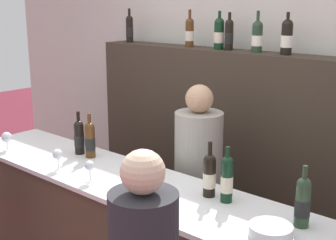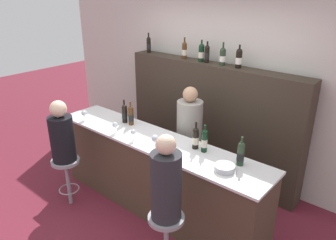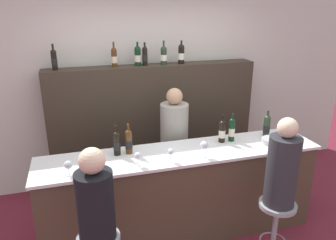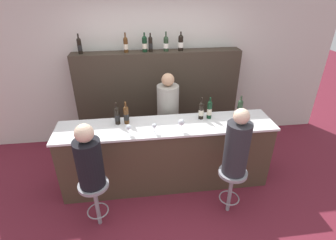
{
  "view_description": "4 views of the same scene",
  "coord_description": "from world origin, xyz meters",
  "px_view_note": "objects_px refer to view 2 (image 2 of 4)",
  "views": [
    {
      "loc": [
        1.93,
        -1.6,
        2.05
      ],
      "look_at": [
        0.22,
        0.37,
        1.39
      ],
      "focal_mm": 50.0,
      "sensor_mm": 36.0,
      "label": 1
    },
    {
      "loc": [
        2.37,
        -2.27,
        2.68
      ],
      "look_at": [
        0.24,
        0.23,
        1.31
      ],
      "focal_mm": 35.0,
      "sensor_mm": 36.0,
      "label": 2
    },
    {
      "loc": [
        -1.01,
        -2.62,
        2.41
      ],
      "look_at": [
        -0.18,
        0.19,
        1.38
      ],
      "focal_mm": 35.0,
      "sensor_mm": 36.0,
      "label": 3
    },
    {
      "loc": [
        -0.37,
        -2.75,
        2.73
      ],
      "look_at": [
        0.01,
        0.2,
        1.1
      ],
      "focal_mm": 28.0,
      "sensor_mm": 36.0,
      "label": 4
    }
  ],
  "objects_px": {
    "wine_glass_0": "(84,113)",
    "guest_seated_right": "(166,183)",
    "wine_glass_2": "(133,133)",
    "bar_stool_left": "(67,170)",
    "wine_bottle_counter_1": "(131,115)",
    "bartender": "(189,147)",
    "wine_bottle_backbar_2": "(201,53)",
    "bar_stool_right": "(166,229)",
    "wine_bottle_backbar_3": "(207,54)",
    "wine_glass_1": "(115,125)",
    "wine_bottle_backbar_0": "(149,45)",
    "wine_bottle_backbar_4": "(223,56)",
    "wine_bottle_counter_2": "(196,138)",
    "wine_bottle_counter_3": "(204,140)",
    "wine_bottle_counter_0": "(125,113)",
    "wine_bottle_counter_4": "(241,153)",
    "wine_bottle_backbar_5": "(239,58)",
    "guest_seated_left": "(62,135)",
    "wine_bottle_backbar_1": "(184,50)",
    "metal_bowl": "(225,168)",
    "wine_glass_3": "(155,139)"
  },
  "relations": [
    {
      "from": "wine_glass_0",
      "to": "guest_seated_right",
      "type": "distance_m",
      "value": 1.92
    },
    {
      "from": "wine_glass_2",
      "to": "bar_stool_left",
      "type": "relative_size",
      "value": 0.2
    },
    {
      "from": "wine_bottle_counter_1",
      "to": "bartender",
      "type": "xyz_separation_m",
      "value": [
        0.62,
        0.44,
        -0.42
      ]
    },
    {
      "from": "wine_bottle_backbar_2",
      "to": "bartender",
      "type": "height_order",
      "value": "wine_bottle_backbar_2"
    },
    {
      "from": "wine_bottle_counter_1",
      "to": "bar_stool_right",
      "type": "distance_m",
      "value": 1.6
    },
    {
      "from": "wine_bottle_backbar_3",
      "to": "wine_glass_1",
      "type": "distance_m",
      "value": 1.59
    },
    {
      "from": "wine_bottle_backbar_0",
      "to": "bar_stool_left",
      "type": "xyz_separation_m",
      "value": [
        0.27,
        -1.84,
        -1.3
      ]
    },
    {
      "from": "wine_bottle_backbar_4",
      "to": "wine_bottle_counter_2",
      "type": "bearing_deg",
      "value": -71.36
    },
    {
      "from": "wine_bottle_counter_3",
      "to": "bar_stool_right",
      "type": "height_order",
      "value": "wine_bottle_counter_3"
    },
    {
      "from": "wine_bottle_counter_0",
      "to": "wine_bottle_backbar_0",
      "type": "distance_m",
      "value": 1.38
    },
    {
      "from": "wine_glass_1",
      "to": "wine_bottle_counter_0",
      "type": "bearing_deg",
      "value": 116.86
    },
    {
      "from": "wine_bottle_counter_2",
      "to": "wine_glass_2",
      "type": "xyz_separation_m",
      "value": [
        -0.68,
        -0.3,
        -0.03
      ]
    },
    {
      "from": "bar_stool_right",
      "to": "wine_bottle_backbar_3",
      "type": "bearing_deg",
      "value": 114.63
    },
    {
      "from": "wine_bottle_counter_0",
      "to": "wine_bottle_backbar_2",
      "type": "height_order",
      "value": "wine_bottle_backbar_2"
    },
    {
      "from": "wine_bottle_backbar_4",
      "to": "wine_bottle_counter_0",
      "type": "bearing_deg",
      "value": -126.61
    },
    {
      "from": "wine_bottle_counter_4",
      "to": "wine_bottle_backbar_2",
      "type": "distance_m",
      "value": 1.78
    },
    {
      "from": "wine_bottle_backbar_5",
      "to": "wine_glass_0",
      "type": "distance_m",
      "value": 2.15
    },
    {
      "from": "wine_bottle_backbar_2",
      "to": "wine_bottle_backbar_4",
      "type": "xyz_separation_m",
      "value": [
        0.34,
        -0.0,
        -0.01
      ]
    },
    {
      "from": "wine_bottle_counter_2",
      "to": "wine_glass_2",
      "type": "bearing_deg",
      "value": -156.3
    },
    {
      "from": "wine_bottle_counter_2",
      "to": "bar_stool_left",
      "type": "bearing_deg",
      "value": -151.56
    },
    {
      "from": "wine_glass_0",
      "to": "wine_glass_1",
      "type": "bearing_deg",
      "value": 0.0
    },
    {
      "from": "guest_seated_left",
      "to": "wine_bottle_backbar_5",
      "type": "bearing_deg",
      "value": 54.51
    },
    {
      "from": "wine_glass_2",
      "to": "wine_glass_0",
      "type": "bearing_deg",
      "value": 180.0
    },
    {
      "from": "wine_bottle_counter_1",
      "to": "wine_bottle_counter_3",
      "type": "xyz_separation_m",
      "value": [
        1.14,
        0.0,
        0.0
      ]
    },
    {
      "from": "wine_bottle_counter_2",
      "to": "guest_seated_right",
      "type": "distance_m",
      "value": 0.81
    },
    {
      "from": "wine_bottle_backbar_5",
      "to": "wine_glass_2",
      "type": "distance_m",
      "value": 1.64
    },
    {
      "from": "wine_glass_1",
      "to": "bartender",
      "type": "distance_m",
      "value": 1.02
    },
    {
      "from": "wine_bottle_backbar_0",
      "to": "wine_glass_2",
      "type": "distance_m",
      "value": 1.85
    },
    {
      "from": "wine_glass_2",
      "to": "bar_stool_right",
      "type": "relative_size",
      "value": 0.2
    },
    {
      "from": "wine_bottle_counter_1",
      "to": "wine_bottle_backbar_1",
      "type": "relative_size",
      "value": 1.04
    },
    {
      "from": "wine_bottle_counter_3",
      "to": "guest_seated_left",
      "type": "bearing_deg",
      "value": -153.4
    },
    {
      "from": "wine_bottle_counter_1",
      "to": "wine_glass_0",
      "type": "relative_size",
      "value": 2.3
    },
    {
      "from": "wine_bottle_backbar_0",
      "to": "wine_bottle_backbar_1",
      "type": "relative_size",
      "value": 1.0
    },
    {
      "from": "wine_bottle_counter_0",
      "to": "wine_bottle_backbar_0",
      "type": "xyz_separation_m",
      "value": [
        -0.55,
        1.06,
        0.69
      ]
    },
    {
      "from": "wine_bottle_counter_3",
      "to": "bartender",
      "type": "xyz_separation_m",
      "value": [
        -0.53,
        0.44,
        -0.42
      ]
    },
    {
      "from": "wine_bottle_backbar_0",
      "to": "metal_bowl",
      "type": "height_order",
      "value": "wine_bottle_backbar_0"
    },
    {
      "from": "wine_glass_3",
      "to": "wine_bottle_backbar_4",
      "type": "bearing_deg",
      "value": 91.06
    },
    {
      "from": "wine_bottle_backbar_1",
      "to": "wine_bottle_backbar_2",
      "type": "distance_m",
      "value": 0.29
    },
    {
      "from": "wine_bottle_backbar_4",
      "to": "wine_bottle_counter_3",
      "type": "bearing_deg",
      "value": -65.91
    },
    {
      "from": "guest_seated_left",
      "to": "wine_glass_0",
      "type": "bearing_deg",
      "value": 111.38
    },
    {
      "from": "wine_glass_2",
      "to": "bar_stool_right",
      "type": "xyz_separation_m",
      "value": [
        0.91,
        -0.48,
        -0.58
      ]
    },
    {
      "from": "wine_bottle_counter_4",
      "to": "bar_stool_left",
      "type": "distance_m",
      "value": 2.22
    },
    {
      "from": "wine_glass_0",
      "to": "wine_glass_2",
      "type": "bearing_deg",
      "value": -0.0
    },
    {
      "from": "guest_seated_left",
      "to": "wine_bottle_counter_2",
      "type": "bearing_deg",
      "value": 28.44
    },
    {
      "from": "wine_glass_3",
      "to": "guest_seated_right",
      "type": "height_order",
      "value": "guest_seated_right"
    },
    {
      "from": "wine_bottle_counter_1",
      "to": "wine_bottle_backbar_3",
      "type": "distance_m",
      "value": 1.33
    },
    {
      "from": "wine_bottle_backbar_3",
      "to": "guest_seated_left",
      "type": "xyz_separation_m",
      "value": [
        -0.82,
        -1.84,
        -0.81
      ]
    },
    {
      "from": "wine_bottle_counter_2",
      "to": "metal_bowl",
      "type": "height_order",
      "value": "wine_bottle_counter_2"
    },
    {
      "from": "wine_bottle_counter_4",
      "to": "bartender",
      "type": "distance_m",
      "value": 1.14
    },
    {
      "from": "wine_glass_2",
      "to": "wine_bottle_backbar_1",
      "type": "bearing_deg",
      "value": 103.14
    }
  ]
}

